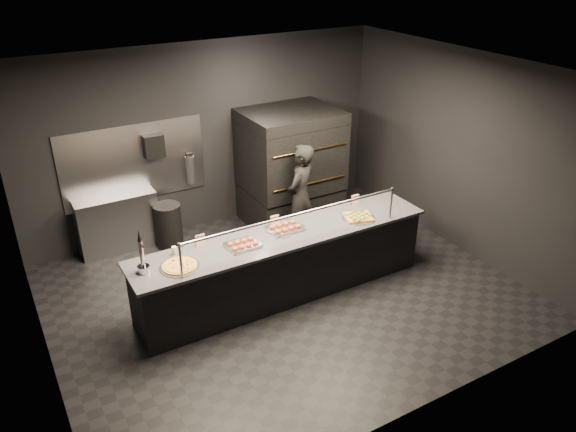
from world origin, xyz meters
The scene contains 15 objects.
room centered at (-0.02, 0.05, 1.50)m, with size 6.04×6.00×3.00m.
service_counter centered at (0.00, 0.00, 0.46)m, with size 4.10×0.78×1.37m.
pizza_oven centered at (1.20, 1.90, 0.97)m, with size 1.50×1.23×1.91m.
prep_shelf centered at (-1.60, 2.32, 0.45)m, with size 1.20×0.35×0.90m, color #99999E.
towel_dispenser centered at (-0.90, 2.39, 1.55)m, with size 0.30×0.20×0.35m, color black.
fire_extinguisher centered at (-0.35, 2.40, 1.06)m, with size 0.14×0.14×0.51m.
beer_tap centered at (-1.84, 0.03, 1.08)m, with size 0.14×0.20×0.55m.
round_pizza centered at (-1.45, -0.08, 0.94)m, with size 0.48×0.48×0.03m.
slider_tray_a centered at (-0.59, -0.01, 0.94)m, with size 0.46×0.38×0.07m.
slider_tray_b centered at (0.08, 0.12, 0.95)m, with size 0.53×0.46×0.07m.
square_pizza centered at (1.11, -0.10, 0.94)m, with size 0.46×0.46×0.05m.
condiment_jar centered at (-1.37, 0.23, 0.97)m, with size 0.16×0.06×0.10m.
tent_cards centered at (0.10, 0.28, 1.00)m, with size 2.50×0.04×0.15m.
trash_bin centered at (-0.90, 2.06, 0.35)m, with size 0.42×0.42×0.70m, color black.
worker centered at (0.89, 1.07, 0.83)m, with size 0.61×0.40×1.66m, color black.
Camera 1 is at (-3.14, -5.55, 4.42)m, focal length 35.00 mm.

